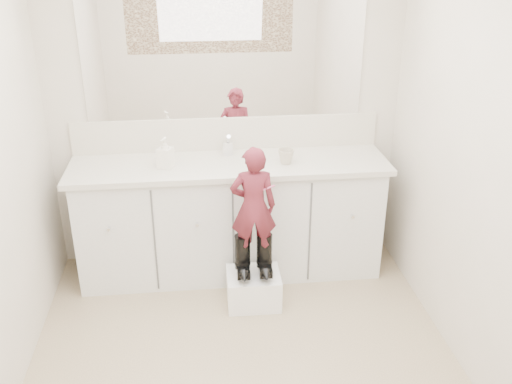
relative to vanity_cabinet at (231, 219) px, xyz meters
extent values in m
plane|color=#8E745C|center=(0.00, -1.23, -0.42)|extent=(3.00, 3.00, 0.00)
plane|color=beige|center=(0.00, 0.27, 0.77)|extent=(2.60, 0.00, 2.60)
plane|color=beige|center=(1.30, -1.23, 0.78)|extent=(0.00, 3.00, 3.00)
cube|color=silver|center=(0.00, 0.00, 0.00)|extent=(2.20, 0.55, 0.85)
cube|color=beige|center=(0.00, -0.01, 0.45)|extent=(2.28, 0.58, 0.04)
cube|color=beige|center=(0.00, 0.26, 0.59)|extent=(2.28, 0.03, 0.25)
cube|color=white|center=(0.00, 0.26, 1.22)|extent=(2.00, 0.02, 1.00)
cube|color=#472819|center=(0.00, -2.71, 1.22)|extent=(2.00, 0.01, 1.20)
cylinder|color=silver|center=(0.00, 0.15, 0.52)|extent=(0.08, 0.08, 0.10)
imported|color=#C2B69B|center=(0.40, -0.08, 0.52)|extent=(0.13, 0.13, 0.11)
imported|color=white|center=(-0.45, -0.06, 0.57)|extent=(0.13, 0.13, 0.22)
cube|color=white|center=(0.12, -0.48, -0.31)|extent=(0.37, 0.31, 0.23)
imported|color=#A03143|center=(0.12, -0.48, 0.33)|extent=(0.31, 0.21, 0.83)
cylinder|color=pink|center=(0.19, -0.50, 0.46)|extent=(0.14, 0.01, 0.06)
camera|label=1|loc=(-0.23, -3.81, 1.96)|focal=40.00mm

